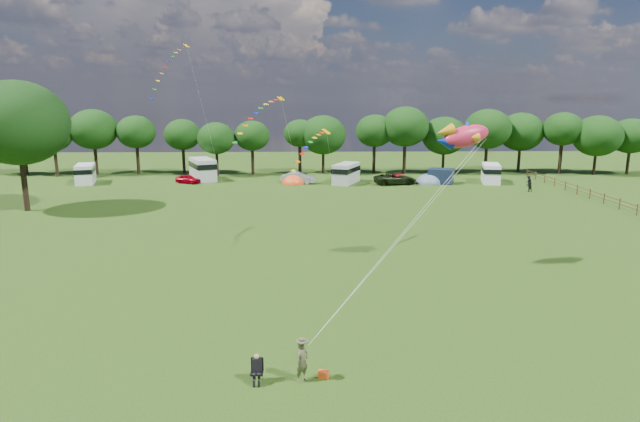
{
  "coord_description": "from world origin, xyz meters",
  "views": [
    {
      "loc": [
        -0.89,
        -27.2,
        11.42
      ],
      "look_at": [
        0.0,
        8.0,
        4.0
      ],
      "focal_mm": 30.0,
      "sensor_mm": 36.0,
      "label": 1
    }
  ],
  "objects_px": {
    "walker_b": "(529,181)",
    "tent_orange": "(294,184)",
    "tent_greyblue": "(429,183)",
    "big_tree": "(18,123)",
    "camp_chair": "(257,365)",
    "car_d": "(395,179)",
    "car_c": "(398,178)",
    "car_a": "(188,179)",
    "campervan_d": "(491,173)",
    "campervan_a": "(85,173)",
    "campervan_c": "(346,173)",
    "campervan_b": "(203,168)",
    "car_b": "(298,178)",
    "kite_flyer": "(302,361)",
    "fish_kite": "(462,136)",
    "walker_a": "(529,185)"
  },
  "relations": [
    {
      "from": "car_b",
      "to": "tent_orange",
      "type": "distance_m",
      "value": 1.0
    },
    {
      "from": "car_c",
      "to": "walker_b",
      "type": "bearing_deg",
      "value": -126.5
    },
    {
      "from": "camp_chair",
      "to": "fish_kite",
      "type": "distance_m",
      "value": 21.09
    },
    {
      "from": "walker_b",
      "to": "car_a",
      "type": "bearing_deg",
      "value": -38.83
    },
    {
      "from": "walker_a",
      "to": "walker_b",
      "type": "xyz_separation_m",
      "value": [
        1.53,
        3.89,
        -0.08
      ]
    },
    {
      "from": "campervan_c",
      "to": "big_tree",
      "type": "bearing_deg",
      "value": 139.72
    },
    {
      "from": "campervan_b",
      "to": "camp_chair",
      "type": "bearing_deg",
      "value": 169.31
    },
    {
      "from": "car_b",
      "to": "camp_chair",
      "type": "distance_m",
      "value": 52.51
    },
    {
      "from": "walker_b",
      "to": "tent_orange",
      "type": "bearing_deg",
      "value": -39.93
    },
    {
      "from": "kite_flyer",
      "to": "fish_kite",
      "type": "xyz_separation_m",
      "value": [
        10.45,
        14.97,
        8.13
      ]
    },
    {
      "from": "big_tree",
      "to": "car_c",
      "type": "relative_size",
      "value": 2.95
    },
    {
      "from": "big_tree",
      "to": "car_b",
      "type": "relative_size",
      "value": 3.04
    },
    {
      "from": "big_tree",
      "to": "car_a",
      "type": "bearing_deg",
      "value": 54.48
    },
    {
      "from": "car_d",
      "to": "car_c",
      "type": "bearing_deg",
      "value": -36.18
    },
    {
      "from": "tent_orange",
      "to": "tent_greyblue",
      "type": "height_order",
      "value": "tent_greyblue"
    },
    {
      "from": "car_c",
      "to": "walker_b",
      "type": "distance_m",
      "value": 17.1
    },
    {
      "from": "big_tree",
      "to": "walker_b",
      "type": "relative_size",
      "value": 9.03
    },
    {
      "from": "tent_orange",
      "to": "kite_flyer",
      "type": "bearing_deg",
      "value": -88.29
    },
    {
      "from": "car_a",
      "to": "car_b",
      "type": "relative_size",
      "value": 0.84
    },
    {
      "from": "campervan_a",
      "to": "campervan_d",
      "type": "height_order",
      "value": "campervan_a"
    },
    {
      "from": "car_b",
      "to": "campervan_a",
      "type": "xyz_separation_m",
      "value": [
        -29.27,
        1.03,
        0.63
      ]
    },
    {
      "from": "car_c",
      "to": "campervan_c",
      "type": "height_order",
      "value": "campervan_c"
    },
    {
      "from": "big_tree",
      "to": "camp_chair",
      "type": "xyz_separation_m",
      "value": [
        27.04,
        -35.11,
        -8.25
      ]
    },
    {
      "from": "campervan_c",
      "to": "kite_flyer",
      "type": "bearing_deg",
      "value": -163.37
    },
    {
      "from": "car_c",
      "to": "camp_chair",
      "type": "height_order",
      "value": "car_c"
    },
    {
      "from": "campervan_a",
      "to": "campervan_c",
      "type": "relative_size",
      "value": 0.95
    },
    {
      "from": "campervan_a",
      "to": "big_tree",
      "type": "bearing_deg",
      "value": 168.25
    },
    {
      "from": "car_d",
      "to": "campervan_a",
      "type": "distance_m",
      "value": 42.5
    },
    {
      "from": "campervan_d",
      "to": "tent_orange",
      "type": "relative_size",
      "value": 1.56
    },
    {
      "from": "campervan_b",
      "to": "campervan_c",
      "type": "xyz_separation_m",
      "value": [
        20.3,
        -3.47,
        -0.19
      ]
    },
    {
      "from": "tent_greyblue",
      "to": "car_b",
      "type": "bearing_deg",
      "value": 178.87
    },
    {
      "from": "car_b",
      "to": "campervan_c",
      "type": "xyz_separation_m",
      "value": [
        6.59,
        0.18,
        0.69
      ]
    },
    {
      "from": "car_d",
      "to": "walker_a",
      "type": "distance_m",
      "value": 16.97
    },
    {
      "from": "car_d",
      "to": "fish_kite",
      "type": "height_order",
      "value": "fish_kite"
    },
    {
      "from": "car_d",
      "to": "kite_flyer",
      "type": "distance_m",
      "value": 52.77
    },
    {
      "from": "campervan_b",
      "to": "fish_kite",
      "type": "bearing_deg",
      "value": -172.13
    },
    {
      "from": "car_b",
      "to": "campervan_a",
      "type": "distance_m",
      "value": 29.3
    },
    {
      "from": "tent_greyblue",
      "to": "tent_orange",
      "type": "bearing_deg",
      "value": 179.26
    },
    {
      "from": "campervan_d",
      "to": "tent_greyblue",
      "type": "bearing_deg",
      "value": 107.89
    },
    {
      "from": "walker_b",
      "to": "campervan_b",
      "type": "bearing_deg",
      "value": -42.92
    },
    {
      "from": "car_a",
      "to": "walker_b",
      "type": "bearing_deg",
      "value": -71.08
    },
    {
      "from": "car_b",
      "to": "walker_b",
      "type": "distance_m",
      "value": 30.68
    },
    {
      "from": "campervan_d",
      "to": "kite_flyer",
      "type": "xyz_separation_m",
      "value": [
        -25.75,
        -52.67,
        -0.52
      ]
    },
    {
      "from": "campervan_b",
      "to": "walker_b",
      "type": "bearing_deg",
      "value": -122.66
    },
    {
      "from": "car_a",
      "to": "camp_chair",
      "type": "bearing_deg",
      "value": -141.02
    },
    {
      "from": "car_a",
      "to": "walker_a",
      "type": "height_order",
      "value": "walker_a"
    },
    {
      "from": "car_a",
      "to": "campervan_d",
      "type": "height_order",
      "value": "campervan_d"
    },
    {
      "from": "campervan_d",
      "to": "walker_b",
      "type": "xyz_separation_m",
      "value": [
        3.82,
        -3.7,
        -0.65
      ]
    },
    {
      "from": "car_a",
      "to": "tent_greyblue",
      "type": "relative_size",
      "value": 0.92
    },
    {
      "from": "car_b",
      "to": "big_tree",
      "type": "bearing_deg",
      "value": 130.09
    }
  ]
}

